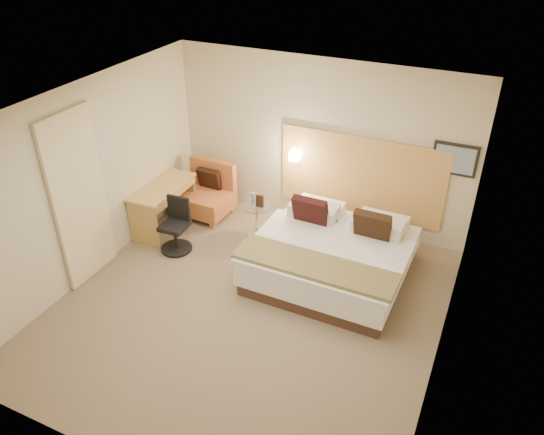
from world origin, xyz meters
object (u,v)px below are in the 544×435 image
at_px(bed, 332,255).
at_px(desk, 164,195).
at_px(desk_chair, 176,229).
at_px(side_table, 256,218).
at_px(lounge_chair, 207,194).

bearing_deg(bed, desk, 178.55).
relative_size(bed, desk_chair, 2.57).
bearing_deg(bed, desk_chair, -171.04).
xyz_separation_m(side_table, desk_chair, (-0.92, -0.88, 0.06)).
relative_size(lounge_chair, desk, 0.72).
bearing_deg(lounge_chair, side_table, -12.70).
bearing_deg(bed, side_table, 160.49).
distance_m(bed, side_table, 1.53).
relative_size(bed, desk, 1.74).
relative_size(side_table, desk, 0.42).
xyz_separation_m(bed, desk_chair, (-2.36, -0.37, 0.01)).
relative_size(side_table, desk_chair, 0.62).
xyz_separation_m(lounge_chair, side_table, (1.05, -0.24, -0.07)).
xyz_separation_m(desk, desk_chair, (0.50, -0.44, -0.25)).
bearing_deg(side_table, desk_chair, -136.07).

